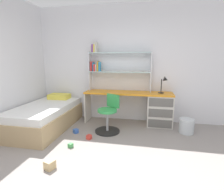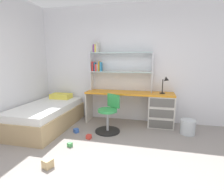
{
  "view_description": "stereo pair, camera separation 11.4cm",
  "coord_description": "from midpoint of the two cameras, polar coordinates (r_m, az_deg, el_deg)",
  "views": [
    {
      "loc": [
        0.4,
        -1.72,
        1.48
      ],
      "look_at": [
        -0.26,
        1.57,
        0.82
      ],
      "focal_mm": 28.19,
      "sensor_mm": 36.0,
      "label": 1
    },
    {
      "loc": [
        0.51,
        -1.7,
        1.48
      ],
      "look_at": [
        -0.26,
        1.57,
        0.82
      ],
      "focal_mm": 28.19,
      "sensor_mm": 36.0,
      "label": 2
    }
  ],
  "objects": [
    {
      "name": "toy_block_natural_2",
      "position": [
        2.77,
        -18.97,
        -20.28
      ],
      "size": [
        0.16,
        0.16,
        0.12
      ],
      "primitive_type": "cube",
      "rotation": [
        0.0,
        0.0,
        1.23
      ],
      "color": "tan",
      "rests_on": "ground_plane"
    },
    {
      "name": "desk",
      "position": [
        4.14,
        13.75,
        -3.97
      ],
      "size": [
        2.02,
        0.5,
        0.76
      ],
      "color": "orange",
      "rests_on": "ground_plane"
    },
    {
      "name": "swivel_chair",
      "position": [
        3.71,
        -0.24,
        -7.29
      ],
      "size": [
        0.52,
        0.52,
        0.78
      ],
      "color": "black",
      "rests_on": "ground_plane"
    },
    {
      "name": "bed_platform",
      "position": [
        4.2,
        -19.61,
        -6.35
      ],
      "size": [
        1.02,
        1.85,
        0.64
      ],
      "color": "tan",
      "rests_on": "ground_plane"
    },
    {
      "name": "room_shell",
      "position": [
        3.39,
        -16.49,
        9.18
      ],
      "size": [
        5.6,
        6.13,
        2.78
      ],
      "color": "silver",
      "rests_on": "ground_plane"
    },
    {
      "name": "bookshelf_hutch",
      "position": [
        4.23,
        1.06,
        10.15
      ],
      "size": [
        1.47,
        0.22,
        1.14
      ],
      "color": "silver",
      "rests_on": "desk"
    },
    {
      "name": "desk_lamp",
      "position": [
        4.01,
        17.82,
        3.92
      ],
      "size": [
        0.2,
        0.17,
        0.38
      ],
      "color": "black",
      "rests_on": "desk"
    },
    {
      "name": "toy_block_red_3",
      "position": [
        3.48,
        -6.6,
        -13.3
      ],
      "size": [
        0.1,
        0.1,
        0.08
      ],
      "primitive_type": "cube",
      "rotation": [
        0.0,
        0.0,
        1.29
      ],
      "color": "red",
      "rests_on": "ground_plane"
    },
    {
      "name": "waste_bin",
      "position": [
        3.97,
        24.14,
        -9.44
      ],
      "size": [
        0.29,
        0.29,
        0.3
      ],
      "primitive_type": "cylinder",
      "color": "silver",
      "rests_on": "ground_plane"
    },
    {
      "name": "toy_block_blue_1",
      "position": [
        3.79,
        -10.7,
        -11.29
      ],
      "size": [
        0.12,
        0.12,
        0.09
      ],
      "primitive_type": "cube",
      "rotation": [
        0.0,
        0.0,
        2.55
      ],
      "color": "#3860B7",
      "rests_on": "ground_plane"
    },
    {
      "name": "toy_block_green_0",
      "position": [
        3.26,
        -12.51,
        -15.46
      ],
      "size": [
        0.09,
        0.09,
        0.07
      ],
      "primitive_type": "cube",
      "rotation": [
        0.0,
        0.0,
        2.81
      ],
      "color": "#479E51",
      "rests_on": "ground_plane"
    }
  ]
}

